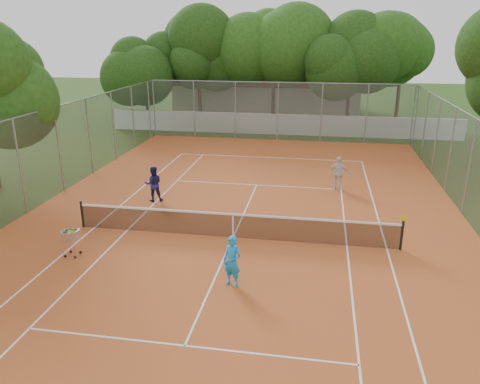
% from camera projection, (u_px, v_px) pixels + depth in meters
% --- Properties ---
extents(ground, '(120.00, 120.00, 0.00)m').
position_uv_depth(ground, '(233.00, 238.00, 17.27)').
color(ground, '#1E3A0F').
rests_on(ground, ground).
extents(court_pad, '(18.00, 34.00, 0.02)m').
position_uv_depth(court_pad, '(233.00, 238.00, 17.27)').
color(court_pad, '#B65423').
rests_on(court_pad, ground).
extents(court_lines, '(10.98, 23.78, 0.01)m').
position_uv_depth(court_lines, '(233.00, 238.00, 17.26)').
color(court_lines, white).
rests_on(court_lines, court_pad).
extents(tennis_net, '(11.88, 0.10, 0.98)m').
position_uv_depth(tennis_net, '(233.00, 225.00, 17.10)').
color(tennis_net, black).
rests_on(tennis_net, court_pad).
extents(perimeter_fence, '(18.00, 34.00, 4.00)m').
position_uv_depth(perimeter_fence, '(233.00, 187.00, 16.62)').
color(perimeter_fence, slate).
rests_on(perimeter_fence, ground).
extents(boundary_wall, '(26.00, 0.30, 1.50)m').
position_uv_depth(boundary_wall, '(280.00, 124.00, 34.75)').
color(boundary_wall, white).
rests_on(boundary_wall, ground).
extents(clubhouse, '(16.40, 9.00, 4.40)m').
position_uv_depth(clubhouse, '(269.00, 89.00, 43.93)').
color(clubhouse, beige).
rests_on(clubhouse, ground).
extents(tropical_trees, '(29.00, 19.00, 10.00)m').
position_uv_depth(tropical_trees, '(285.00, 63.00, 36.18)').
color(tropical_trees, black).
rests_on(tropical_trees, ground).
extents(player_near, '(0.68, 0.57, 1.58)m').
position_uv_depth(player_near, '(232.00, 261.00, 13.77)').
color(player_near, '#1A8FDE').
rests_on(player_near, court_pad).
extents(player_far_left, '(0.94, 0.84, 1.59)m').
position_uv_depth(player_far_left, '(153.00, 184.00, 20.81)').
color(player_far_left, navy).
rests_on(player_far_left, court_pad).
extents(player_far_right, '(0.96, 0.42, 1.63)m').
position_uv_depth(player_far_right, '(339.00, 173.00, 22.33)').
color(player_far_right, silver).
rests_on(player_far_right, court_pad).
extents(ball_hopper, '(0.63, 0.63, 0.99)m').
position_uv_depth(ball_hopper, '(71.00, 242.00, 15.71)').
color(ball_hopper, silver).
rests_on(ball_hopper, court_pad).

